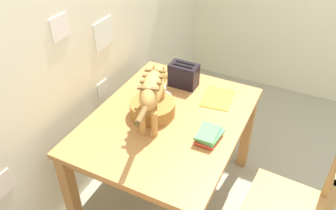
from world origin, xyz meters
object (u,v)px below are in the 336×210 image
object	(u,v)px
dining_table	(168,128)
toaster	(184,75)
magazine	(218,98)
wicker_basket	(153,108)
cat	(153,89)
book_stack	(209,135)
saucer_bowl	(159,99)
wooden_chair_near	(291,207)
coffee_mug	(159,92)

from	to	relation	value
dining_table	toaster	world-z (taller)	toaster
magazine	wicker_basket	xyz separation A→B (m)	(-0.35, 0.31, 0.04)
dining_table	toaster	size ratio (longest dim) A/B	5.95
cat	book_stack	size ratio (longest dim) A/B	3.47
wicker_basket	toaster	world-z (taller)	toaster
saucer_bowl	wooden_chair_near	distance (m)	1.05
cat	saucer_bowl	size ratio (longest dim) A/B	3.65
magazine	saucer_bowl	bearing A→B (deg)	113.94
wooden_chair_near	book_stack	bearing A→B (deg)	89.62
dining_table	coffee_mug	distance (m)	0.25
dining_table	cat	distance (m)	0.33
cat	wooden_chair_near	xyz separation A→B (m)	(-0.07, -0.92, -0.50)
toaster	wooden_chair_near	world-z (taller)	wooden_chair_near
coffee_mug	wicker_basket	distance (m)	0.16
wooden_chair_near	coffee_mug	bearing A→B (deg)	78.60
book_stack	wicker_basket	world-z (taller)	wicker_basket
magazine	wooden_chair_near	size ratio (longest dim) A/B	0.28
cat	coffee_mug	distance (m)	0.25
cat	toaster	world-z (taller)	cat
coffee_mug	wooden_chair_near	size ratio (longest dim) A/B	0.14
dining_table	magazine	size ratio (longest dim) A/B	4.60
saucer_bowl	cat	bearing A→B (deg)	-162.58
cat	wooden_chair_near	size ratio (longest dim) A/B	0.69
coffee_mug	book_stack	distance (m)	0.50
magazine	toaster	world-z (taller)	toaster
magazine	wicker_basket	distance (m)	0.47
toaster	wooden_chair_near	xyz separation A→B (m)	(-0.50, -0.91, -0.36)
cat	book_stack	xyz separation A→B (m)	(-0.03, -0.38, -0.19)
cat	book_stack	world-z (taller)	cat
coffee_mug	book_stack	size ratio (longest dim) A/B	0.71
dining_table	wooden_chair_near	xyz separation A→B (m)	(-0.11, -0.84, -0.19)
dining_table	magazine	bearing A→B (deg)	-31.40
cat	wooden_chair_near	world-z (taller)	cat
coffee_mug	magazine	bearing A→B (deg)	-60.14
toaster	wooden_chair_near	size ratio (longest dim) A/B	0.22
magazine	wooden_chair_near	bearing A→B (deg)	-131.99
magazine	cat	bearing A→B (deg)	137.33
book_stack	toaster	distance (m)	0.60
wooden_chair_near	toaster	bearing A→B (deg)	64.54
wicker_basket	coffee_mug	bearing A→B (deg)	11.25
cat	saucer_bowl	world-z (taller)	cat
wicker_basket	wooden_chair_near	world-z (taller)	wooden_chair_near
cat	book_stack	bearing A→B (deg)	-22.07
dining_table	toaster	distance (m)	0.43
wicker_basket	saucer_bowl	bearing A→B (deg)	11.47
coffee_mug	wicker_basket	world-z (taller)	coffee_mug
dining_table	wicker_basket	world-z (taller)	wicker_basket
coffee_mug	wooden_chair_near	xyz separation A→B (m)	(-0.26, -0.98, -0.35)
dining_table	book_stack	bearing A→B (deg)	-104.11
book_stack	toaster	size ratio (longest dim) A/B	0.92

